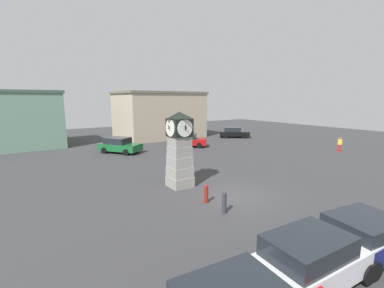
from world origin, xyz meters
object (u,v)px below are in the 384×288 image
Objects in this scene: bollard_mid_row at (206,194)px; car_near_tower at (312,259)px; car_far_lot at (234,132)px; car_silver_hatch at (120,145)px; pedestrian_crossing_lot at (340,144)px; car_by_building at (367,235)px; bollard_near_tower at (224,202)px; car_end_of_row at (189,140)px; clock_tower at (180,150)px.

car_near_tower is at bearing -99.39° from bollard_mid_row.
car_far_lot reaches higher than bollard_mid_row.
pedestrian_crossing_lot is at bearing -33.00° from car_silver_hatch.
bollard_mid_row is 0.22× the size of car_far_lot.
car_near_tower is 3.02m from car_by_building.
car_by_building is 0.94× the size of car_silver_hatch.
car_end_of_row reaches higher than bollard_near_tower.
clock_tower reaches higher than car_end_of_row.
car_far_lot is at bearing 43.70° from bollard_mid_row.
car_silver_hatch is at bearing 147.00° from pedestrian_crossing_lot.
bollard_mid_row is 0.22× the size of car_silver_hatch.
car_far_lot is 2.85× the size of pedestrian_crossing_lot.
car_end_of_row is (8.24, 15.75, 0.22)m from bollard_near_tower.
clock_tower is 22.29m from car_far_lot.
car_by_building is 22.27m from car_silver_hatch.
car_far_lot is (17.42, 13.81, -1.57)m from clock_tower.
car_far_lot is at bearing 38.41° from clock_tower.
car_near_tower is at bearing -128.57° from car_far_lot.
bollard_near_tower is 1.09× the size of bollard_mid_row.
bollard_mid_row is (0.03, 1.50, -0.05)m from bollard_near_tower.
bollard_mid_row is at bearing 80.61° from car_near_tower.
bollard_near_tower is (-0.23, -4.52, -1.78)m from clock_tower.
clock_tower is 19.43m from pedestrian_crossing_lot.
clock_tower is 1.04× the size of car_near_tower.
car_far_lot is (17.62, 16.84, 0.25)m from bollard_mid_row.
bollard_near_tower is 25.45m from car_far_lot.
pedestrian_crossing_lot is (17.66, 9.77, 0.14)m from car_by_building.
car_far_lot is at bearing 97.99° from pedestrian_crossing_lot.
clock_tower is at bearing -125.50° from car_end_of_row.
clock_tower reaches higher than car_near_tower.
car_silver_hatch is (0.45, 16.86, 0.24)m from bollard_near_tower.
car_by_building is 1.04× the size of car_end_of_row.
car_end_of_row is (7.79, -1.11, -0.03)m from car_silver_hatch.
car_silver_hatch is at bearing -175.10° from car_far_lot.
bollard_mid_row is 0.24× the size of car_end_of_row.
bollard_mid_row is 16.45m from car_end_of_row.
car_near_tower is at bearing -114.01° from car_end_of_row.
car_near_tower is 30.02m from car_far_lot.
car_near_tower reaches higher than pedestrian_crossing_lot.
bollard_near_tower is at bearing 110.00° from car_by_building.
clock_tower reaches higher than bollard_near_tower.
bollard_mid_row is at bearing -136.30° from car_far_lot.
car_silver_hatch is at bearing 89.00° from clock_tower.
bollard_near_tower is 0.24× the size of car_near_tower.
clock_tower reaches higher than pedestrian_crossing_lot.
car_end_of_row is at bearing 73.40° from car_by_building.
car_near_tower is 22.77m from pedestrian_crossing_lot.
clock_tower is 1.04× the size of car_far_lot.
car_near_tower is 1.06× the size of car_by_building.
clock_tower reaches higher than bollard_mid_row.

